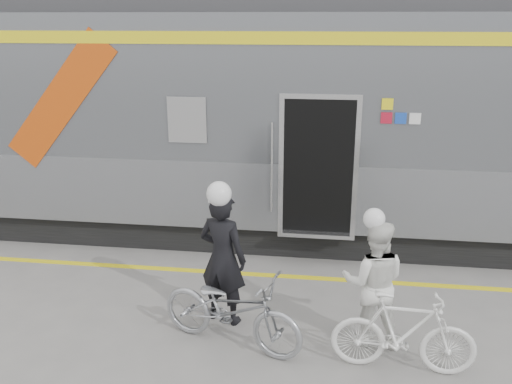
% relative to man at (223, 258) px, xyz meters
% --- Properties ---
extents(ground, '(90.00, 90.00, 0.00)m').
position_rel_man_xyz_m(ground, '(0.85, -0.83, -0.86)').
color(ground, slate).
rests_on(ground, ground).
extents(train, '(24.00, 3.17, 4.10)m').
position_rel_man_xyz_m(train, '(-1.08, 3.37, 1.19)').
color(train, black).
rests_on(train, ground).
extents(safety_strip, '(24.00, 0.12, 0.01)m').
position_rel_man_xyz_m(safety_strip, '(0.85, 1.32, -0.86)').
color(safety_strip, yellow).
rests_on(safety_strip, ground).
extents(man, '(0.73, 0.59, 1.73)m').
position_rel_man_xyz_m(man, '(0.00, 0.00, 0.00)').
color(man, black).
rests_on(man, ground).
extents(bicycle_left, '(1.92, 1.17, 0.95)m').
position_rel_man_xyz_m(bicycle_left, '(0.20, -0.55, -0.39)').
color(bicycle_left, '#9A9DA1').
rests_on(bicycle_left, ground).
extents(woman, '(0.78, 0.62, 1.55)m').
position_rel_man_xyz_m(woman, '(1.84, -0.23, -0.09)').
color(woman, white).
rests_on(woman, ground).
extents(bicycle_right, '(1.58, 0.52, 0.94)m').
position_rel_man_xyz_m(bicycle_right, '(2.14, -0.78, -0.40)').
color(bicycle_right, silver).
rests_on(bicycle_right, ground).
extents(helmet_man, '(0.30, 0.30, 0.30)m').
position_rel_man_xyz_m(helmet_man, '(0.00, 0.00, 1.01)').
color(helmet_man, white).
rests_on(helmet_man, man).
extents(helmet_woman, '(0.25, 0.25, 0.25)m').
position_rel_man_xyz_m(helmet_woman, '(1.84, -0.23, 0.81)').
color(helmet_woman, white).
rests_on(helmet_woman, woman).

